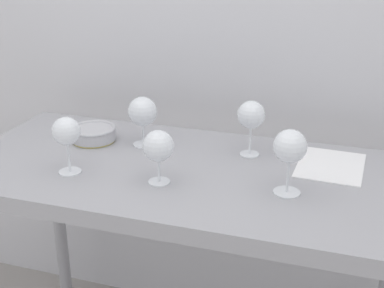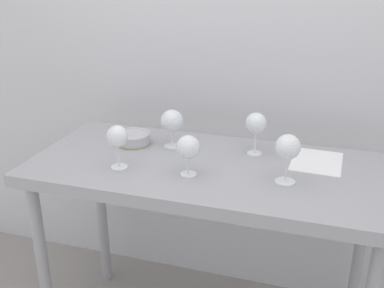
{
  "view_description": "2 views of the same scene",
  "coord_description": "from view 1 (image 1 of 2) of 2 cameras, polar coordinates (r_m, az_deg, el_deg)",
  "views": [
    {
      "loc": [
        0.46,
        -1.37,
        1.56
      ],
      "look_at": [
        0.03,
        -0.02,
        0.99
      ],
      "focal_mm": 49.26,
      "sensor_mm": 36.0,
      "label": 1
    },
    {
      "loc": [
        0.42,
        -1.57,
        1.63
      ],
      "look_at": [
        -0.05,
        -0.05,
        1.0
      ],
      "focal_mm": 41.99,
      "sensor_mm": 36.0,
      "label": 2
    }
  ],
  "objects": [
    {
      "name": "tasting_sheet_upper",
      "position": [
        1.65,
        14.78,
        -2.25
      ],
      "size": [
        0.2,
        0.25,
        0.0
      ],
      "primitive_type": "cube",
      "rotation": [
        0.0,
        0.0,
        -0.04
      ],
      "color": "white",
      "rests_on": "steel_counter"
    },
    {
      "name": "back_wall",
      "position": [
        1.93,
        4.02,
        14.26
      ],
      "size": [
        3.8,
        0.04,
        2.6
      ],
      "primitive_type": "cube",
      "color": "silver",
      "rests_on": "ground_plane"
    },
    {
      "name": "tasting_bowl",
      "position": [
        1.81,
        -10.61,
        1.15
      ],
      "size": [
        0.15,
        0.15,
        0.05
      ],
      "color": "#DBCC66",
      "rests_on": "steel_counter"
    },
    {
      "name": "wine_glass_far_right",
      "position": [
        1.64,
        6.42,
        3.01
      ],
      "size": [
        0.09,
        0.09,
        0.18
      ],
      "color": "white",
      "rests_on": "steel_counter"
    },
    {
      "name": "steel_counter",
      "position": [
        1.63,
        -0.71,
        -5.97
      ],
      "size": [
        1.4,
        0.65,
        0.9
      ],
      "color": "#9C9CA1",
      "rests_on": "ground_plane"
    },
    {
      "name": "wine_glass_far_left",
      "position": [
        1.72,
        -5.38,
        3.4
      ],
      "size": [
        0.1,
        0.1,
        0.17
      ],
      "color": "white",
      "rests_on": "steel_counter"
    },
    {
      "name": "wine_glass_near_center",
      "position": [
        1.45,
        -3.67,
        -0.35
      ],
      "size": [
        0.09,
        0.09,
        0.16
      ],
      "color": "white",
      "rests_on": "steel_counter"
    },
    {
      "name": "wine_glass_near_right",
      "position": [
        1.41,
        10.56,
        -0.46
      ],
      "size": [
        0.09,
        0.09,
        0.18
      ],
      "color": "white",
      "rests_on": "steel_counter"
    },
    {
      "name": "wine_glass_near_left",
      "position": [
        1.55,
        -13.45,
        1.18
      ],
      "size": [
        0.08,
        0.08,
        0.17
      ],
      "color": "white",
      "rests_on": "steel_counter"
    }
  ]
}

